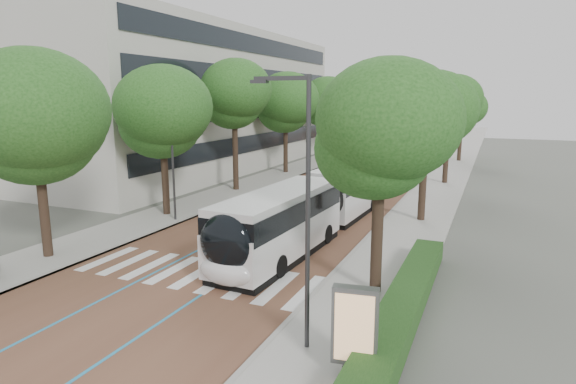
% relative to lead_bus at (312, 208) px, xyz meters
% --- Properties ---
extents(ground, '(160.00, 160.00, 0.00)m').
position_rel_lead_bus_xyz_m(ground, '(-2.76, -8.22, -1.63)').
color(ground, '#51544C').
rests_on(ground, ground).
extents(road, '(11.00, 140.00, 0.02)m').
position_rel_lead_bus_xyz_m(road, '(-2.76, 31.78, -1.62)').
color(road, brown).
rests_on(road, ground).
extents(sidewalk_left, '(4.00, 140.00, 0.12)m').
position_rel_lead_bus_xyz_m(sidewalk_left, '(-10.26, 31.78, -1.57)').
color(sidewalk_left, '#9C9993').
rests_on(sidewalk_left, ground).
extents(sidewalk_right, '(4.00, 140.00, 0.12)m').
position_rel_lead_bus_xyz_m(sidewalk_right, '(4.74, 31.78, -1.57)').
color(sidewalk_right, '#9C9993').
rests_on(sidewalk_right, ground).
extents(kerb_left, '(0.20, 140.00, 0.14)m').
position_rel_lead_bus_xyz_m(kerb_left, '(-8.36, 31.78, -1.57)').
color(kerb_left, gray).
rests_on(kerb_left, ground).
extents(kerb_right, '(0.20, 140.00, 0.14)m').
position_rel_lead_bus_xyz_m(kerb_right, '(2.84, 31.78, -1.57)').
color(kerb_right, gray).
rests_on(kerb_right, ground).
extents(zebra_crossing, '(10.55, 3.60, 0.01)m').
position_rel_lead_bus_xyz_m(zebra_crossing, '(-2.56, -7.22, -1.60)').
color(zebra_crossing, silver).
rests_on(zebra_crossing, ground).
extents(lane_line_left, '(0.12, 126.00, 0.01)m').
position_rel_lead_bus_xyz_m(lane_line_left, '(-4.36, 31.78, -1.60)').
color(lane_line_left, teal).
rests_on(lane_line_left, road).
extents(lane_line_right, '(0.12, 126.00, 0.01)m').
position_rel_lead_bus_xyz_m(lane_line_right, '(-1.16, 31.78, -1.60)').
color(lane_line_right, teal).
rests_on(lane_line_right, road).
extents(office_building, '(18.11, 40.00, 14.00)m').
position_rel_lead_bus_xyz_m(office_building, '(-22.23, 19.78, 5.37)').
color(office_building, '#A8A59C').
rests_on(office_building, ground).
extents(hedge, '(1.20, 14.00, 0.80)m').
position_rel_lead_bus_xyz_m(hedge, '(6.34, -8.22, -1.11)').
color(hedge, '#183E15').
rests_on(hedge, sidewalk_right).
extents(streetlight_near, '(1.82, 0.20, 8.00)m').
position_rel_lead_bus_xyz_m(streetlight_near, '(3.86, -11.22, 3.19)').
color(streetlight_near, '#323335').
rests_on(streetlight_near, sidewalk_right).
extents(streetlight_far, '(1.82, 0.20, 8.00)m').
position_rel_lead_bus_xyz_m(streetlight_far, '(3.86, 13.78, 3.19)').
color(streetlight_far, '#323335').
rests_on(streetlight_far, sidewalk_right).
extents(lamp_post_left, '(0.14, 0.14, 8.00)m').
position_rel_lead_bus_xyz_m(lamp_post_left, '(-8.86, -0.22, 2.49)').
color(lamp_post_left, '#323335').
rests_on(lamp_post_left, sidewalk_left).
extents(trees_left, '(6.45, 60.92, 9.82)m').
position_rel_lead_bus_xyz_m(trees_left, '(-10.26, 14.95, 5.02)').
color(trees_left, black).
rests_on(trees_left, ground).
extents(trees_right, '(5.28, 47.11, 8.78)m').
position_rel_lead_bus_xyz_m(trees_right, '(4.94, 12.48, 4.50)').
color(trees_right, black).
rests_on(trees_right, ground).
extents(lead_bus, '(3.41, 18.50, 3.20)m').
position_rel_lead_bus_xyz_m(lead_bus, '(0.00, 0.00, 0.00)').
color(lead_bus, black).
rests_on(lead_bus, ground).
extents(bus_queued_0, '(3.01, 12.49, 3.20)m').
position_rel_lead_bus_xyz_m(bus_queued_0, '(-0.45, 16.23, -0.00)').
color(bus_queued_0, silver).
rests_on(bus_queued_0, ground).
extents(bus_queued_1, '(3.15, 12.51, 3.20)m').
position_rel_lead_bus_xyz_m(bus_queued_1, '(-0.84, 28.48, -0.00)').
color(bus_queued_1, silver).
rests_on(bus_queued_1, ground).
extents(bus_queued_2, '(3.26, 12.53, 3.20)m').
position_rel_lead_bus_xyz_m(bus_queued_2, '(-0.27, 41.42, -0.00)').
color(bus_queued_2, silver).
rests_on(bus_queued_2, ground).
extents(ad_panel, '(1.26, 0.55, 2.53)m').
position_rel_lead_bus_xyz_m(ad_panel, '(5.76, -12.16, -0.18)').
color(ad_panel, '#59595B').
rests_on(ad_panel, sidewalk_right).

